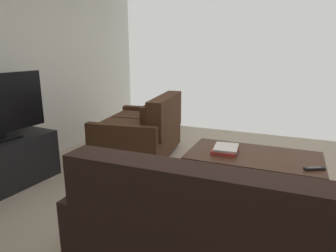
{
  "coord_description": "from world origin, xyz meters",
  "views": [
    {
      "loc": [
        -0.31,
        2.38,
        1.38
      ],
      "look_at": [
        0.62,
        0.17,
        0.76
      ],
      "focal_mm": 32.4,
      "sensor_mm": 36.0,
      "label": 1
    }
  ],
  "objects_px": {
    "coffee_table": "(253,162)",
    "tv_stand": "(6,164)",
    "loveseat_near": "(143,131)",
    "tv_remote": "(314,169)",
    "book_stack": "(225,149)",
    "sofa_main": "(234,238)"
  },
  "relations": [
    {
      "from": "coffee_table",
      "to": "tv_stand",
      "type": "height_order",
      "value": "tv_stand"
    },
    {
      "from": "coffee_table",
      "to": "loveseat_near",
      "type": "bearing_deg",
      "value": -25.45
    },
    {
      "from": "coffee_table",
      "to": "tv_remote",
      "type": "bearing_deg",
      "value": 160.66
    },
    {
      "from": "tv_stand",
      "to": "loveseat_near",
      "type": "bearing_deg",
      "value": -122.15
    },
    {
      "from": "tv_stand",
      "to": "book_stack",
      "type": "bearing_deg",
      "value": -163.02
    },
    {
      "from": "coffee_table",
      "to": "tv_stand",
      "type": "xyz_separation_m",
      "value": [
        2.31,
        0.65,
        -0.14
      ]
    },
    {
      "from": "loveseat_near",
      "to": "coffee_table",
      "type": "bearing_deg",
      "value": 154.55
    },
    {
      "from": "tv_stand",
      "to": "book_stack",
      "type": "height_order",
      "value": "book_stack"
    },
    {
      "from": "book_stack",
      "to": "tv_remote",
      "type": "bearing_deg",
      "value": 168.72
    },
    {
      "from": "sofa_main",
      "to": "book_stack",
      "type": "distance_m",
      "value": 1.17
    },
    {
      "from": "tv_stand",
      "to": "book_stack",
      "type": "distance_m",
      "value": 2.17
    },
    {
      "from": "loveseat_near",
      "to": "tv_remote",
      "type": "bearing_deg",
      "value": 156.02
    },
    {
      "from": "sofa_main",
      "to": "tv_stand",
      "type": "bearing_deg",
      "value": -11.87
    },
    {
      "from": "loveseat_near",
      "to": "tv_stand",
      "type": "relative_size",
      "value": 1.22
    },
    {
      "from": "loveseat_near",
      "to": "tv_stand",
      "type": "distance_m",
      "value": 1.6
    },
    {
      "from": "coffee_table",
      "to": "tv_remote",
      "type": "height_order",
      "value": "tv_remote"
    },
    {
      "from": "coffee_table",
      "to": "tv_stand",
      "type": "relative_size",
      "value": 1.1
    },
    {
      "from": "coffee_table",
      "to": "tv_remote",
      "type": "distance_m",
      "value": 0.52
    },
    {
      "from": "sofa_main",
      "to": "tv_stand",
      "type": "height_order",
      "value": "sofa_main"
    },
    {
      "from": "book_stack",
      "to": "loveseat_near",
      "type": "bearing_deg",
      "value": -30.67
    },
    {
      "from": "tv_remote",
      "to": "book_stack",
      "type": "bearing_deg",
      "value": -11.28
    },
    {
      "from": "loveseat_near",
      "to": "book_stack",
      "type": "relative_size",
      "value": 4.55
    }
  ]
}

